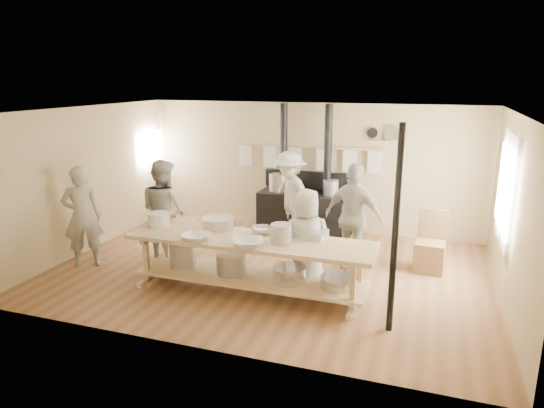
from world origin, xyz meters
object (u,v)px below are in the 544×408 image
cook_center (307,240)px  roasting_pan (309,233)px  chair (429,254)px  prep_table (249,260)px  cook_far_left (82,217)px  stove (304,208)px  cook_by_window (289,196)px  cook_right (354,218)px  cook_left (164,211)px

cook_center → roasting_pan: 0.17m
cook_center → chair: 2.24m
prep_table → cook_far_left: bearing=177.7°
stove → prep_table: bearing=-90.0°
cook_far_left → cook_by_window: size_ratio=0.99×
cook_far_left → chair: (5.48, 1.62, -0.56)m
cook_center → cook_by_window: size_ratio=0.89×
cook_center → cook_right: bearing=-138.1°
cook_far_left → cook_by_window: bearing=-174.0°
cook_far_left → cook_by_window: 3.75m
stove → cook_left: size_ratio=1.47×
cook_right → cook_center: bearing=79.9°
cook_right → cook_far_left: bearing=35.1°
cook_left → cook_far_left: bearing=50.9°
stove → cook_center: 2.73m
cook_far_left → cook_right: 4.46m
stove → cook_by_window: 0.59m
cook_center → cook_left: bearing=-27.4°
stove → prep_table: size_ratio=0.72×
cook_left → roasting_pan: cook_left is taller
cook_left → cook_right: 3.19m
cook_far_left → cook_center: size_ratio=1.12×
cook_by_window → chair: cook_by_window is taller
stove → cook_center: (0.74, -2.61, 0.25)m
prep_table → roasting_pan: roasting_pan is taller
cook_by_window → cook_far_left: bearing=-104.6°
cook_right → cook_by_window: size_ratio=1.03×
chair → roasting_pan: (-1.68, -1.42, 0.61)m
prep_table → chair: (2.48, 1.75, -0.23)m
cook_left → cook_right: cook_right is taller
cook_far_left → cook_by_window: (2.84, 2.45, 0.01)m
prep_table → cook_right: 1.92m
cook_right → chair: size_ratio=1.79×
stove → cook_center: bearing=-74.1°
prep_table → cook_center: bearing=28.5°
cook_center → cook_right: cook_right is taller
cook_by_window → chair: bearing=17.4°
cook_center → roasting_pan: (0.05, -0.08, 0.14)m
prep_table → roasting_pan: 0.95m
cook_center → cook_by_window: 2.35m
prep_table → cook_center: cook_center is taller
cook_by_window → prep_table: bearing=-51.6°
prep_table → cook_left: cook_left is taller
cook_center → cook_right: 1.11m
chair → cook_left: bearing=-163.4°
cook_right → chair: (1.20, 0.37, -0.60)m
cook_by_window → roasting_pan: 2.44m
stove → cook_right: bearing=-52.1°
cook_far_left → cook_left: bearing=175.0°
prep_table → cook_right: size_ratio=2.02×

